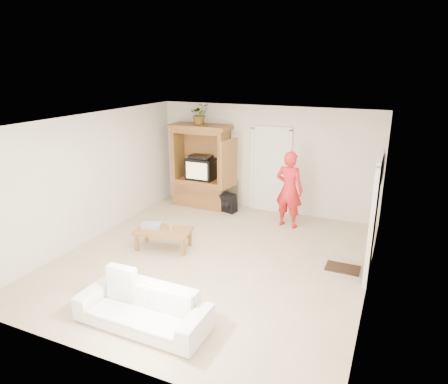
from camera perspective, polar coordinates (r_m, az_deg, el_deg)
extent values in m
plane|color=tan|center=(7.67, -1.54, -9.51)|extent=(6.00, 6.00, 0.00)
plane|color=white|center=(6.88, -1.72, 10.12)|extent=(6.00, 6.00, 0.00)
plane|color=silver|center=(9.87, 5.91, 4.67)|extent=(5.50, 0.00, 5.50)
plane|color=silver|center=(4.85, -17.30, -10.23)|extent=(5.50, 0.00, 5.50)
plane|color=silver|center=(8.67, -18.27, 2.04)|extent=(0.00, 6.00, 6.00)
plane|color=silver|center=(6.54, 20.73, -3.22)|extent=(0.00, 6.00, 6.00)
cube|color=brown|center=(10.40, -3.26, -0.01)|extent=(1.40, 0.60, 0.70)
cube|color=brown|center=(10.46, -6.54, 5.39)|extent=(0.10, 0.60, 1.20)
cube|color=brown|center=(9.88, 0.02, 4.78)|extent=(0.10, 0.60, 1.20)
cube|color=brown|center=(10.39, -2.67, 5.40)|extent=(1.40, 0.06, 1.20)
cube|color=brown|center=(10.03, -3.42, 8.73)|extent=(1.40, 0.60, 0.10)
cube|color=brown|center=(10.02, -3.43, 9.30)|extent=(1.52, 0.68, 0.10)
cube|color=brown|center=(9.33, 0.70, 4.01)|extent=(0.16, 0.67, 1.15)
cube|color=black|center=(10.25, -3.25, 3.37)|extent=(0.70, 0.52, 0.55)
cube|color=tan|center=(10.02, -3.95, 3.01)|extent=(0.58, 0.02, 0.42)
cube|color=black|center=(10.15, -3.35, 5.05)|extent=(0.55, 0.35, 0.08)
cube|color=#9D6936|center=(10.13, -4.00, 0.08)|extent=(1.19, 0.03, 0.25)
cube|color=white|center=(9.86, 6.64, 2.96)|extent=(0.85, 0.05, 2.04)
cube|color=black|center=(7.20, 20.63, -3.70)|extent=(0.05, 0.90, 2.04)
cube|color=black|center=(8.28, 21.75, 3.10)|extent=(0.03, 0.60, 0.48)
cube|color=#382316|center=(7.63, 16.59, -10.38)|extent=(0.60, 0.40, 0.02)
imported|color=#4C7238|center=(9.96, -3.52, 11.04)|extent=(0.62, 0.61, 0.52)
imported|color=red|center=(8.98, 9.29, 0.36)|extent=(0.69, 0.51, 1.74)
imported|color=white|center=(5.90, -11.56, -15.88)|extent=(1.92, 0.77, 0.56)
cube|color=#9D6936|center=(8.01, -8.66, -5.52)|extent=(1.18, 0.79, 0.06)
cube|color=#9D6936|center=(8.09, -12.33, -7.09)|extent=(0.07, 0.07, 0.35)
cube|color=#9D6936|center=(8.46, -11.04, -5.86)|extent=(0.07, 0.07, 0.35)
cube|color=#9D6936|center=(7.75, -5.91, -7.89)|extent=(0.07, 0.07, 0.35)
cube|color=#9D6936|center=(8.14, -4.88, -6.55)|extent=(0.07, 0.07, 0.35)
cube|color=#F65266|center=(8.13, -10.34, -4.73)|extent=(0.45, 0.39, 0.08)
cylinder|color=tan|center=(7.95, -7.59, -5.05)|extent=(0.08, 0.08, 0.10)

